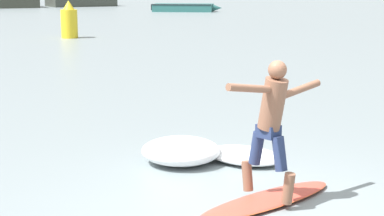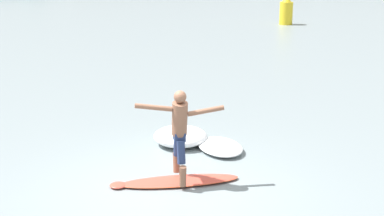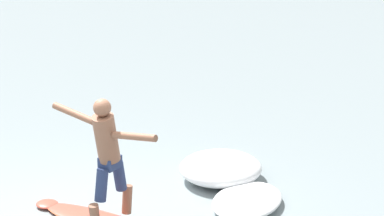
% 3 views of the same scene
% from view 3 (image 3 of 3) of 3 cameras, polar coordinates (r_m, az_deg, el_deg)
% --- Properties ---
extents(surfer, '(1.58, 0.86, 1.73)m').
position_cam_3_polar(surfer, '(11.51, -5.34, -2.71)').
color(surfer, brown).
rests_on(surfer, surfboard).
extents(wave_foam_at_tail, '(1.35, 1.53, 0.19)m').
position_cam_3_polar(wave_foam_at_tail, '(12.50, 3.48, -5.82)').
color(wave_foam_at_tail, white).
rests_on(wave_foam_at_tail, ground).
extents(wave_foam_at_nose, '(1.38, 1.39, 0.38)m').
position_cam_3_polar(wave_foam_at_nose, '(13.28, 1.81, -3.79)').
color(wave_foam_at_nose, white).
rests_on(wave_foam_at_nose, ground).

